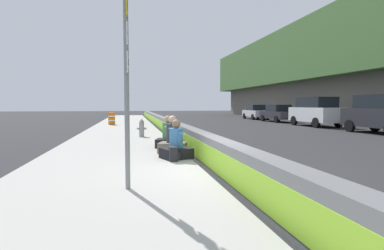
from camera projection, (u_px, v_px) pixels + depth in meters
The scene contains 14 objects.
ground_plane at pixel (222, 175), 7.43m from camera, with size 160.00×160.00×0.00m, color #2B2B2D.
sidewalk_strip at pixel (108, 177), 6.91m from camera, with size 80.00×4.40×0.14m, color #A8A59E.
jersey_barrier at pixel (222, 157), 7.41m from camera, with size 76.00×0.45×0.85m.
route_sign_post at pixel (127, 74), 5.57m from camera, with size 0.44×0.09×3.60m.
fire_hydrant at pixel (142, 127), 14.96m from camera, with size 0.26×0.46×0.88m.
seated_person_foreground at pixel (176, 146), 8.90m from camera, with size 0.91×0.99×1.13m.
seated_person_middle at pixel (173, 141), 10.03m from camera, with size 0.97×1.05×1.20m.
seated_person_rear at pixel (168, 137), 11.23m from camera, with size 0.91×0.99×1.16m.
backpack at pixel (173, 154), 8.47m from camera, with size 0.32×0.28×0.40m.
construction_barrel at pixel (112, 119), 24.03m from camera, with size 0.54×0.54×0.95m.
parked_car_third at pixel (383, 114), 17.85m from camera, with size 4.82×2.10×2.28m.
parked_car_fourth at pixel (315, 111), 24.14m from camera, with size 4.81×2.09×2.28m.
parked_car_midline at pixel (278, 113), 30.46m from camera, with size 4.54×2.02×1.71m.
parked_car_far at pixel (256, 112), 36.22m from camera, with size 4.55×2.05×1.71m.
Camera 1 is at (-7.06, 2.14, 1.69)m, focal length 28.88 mm.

